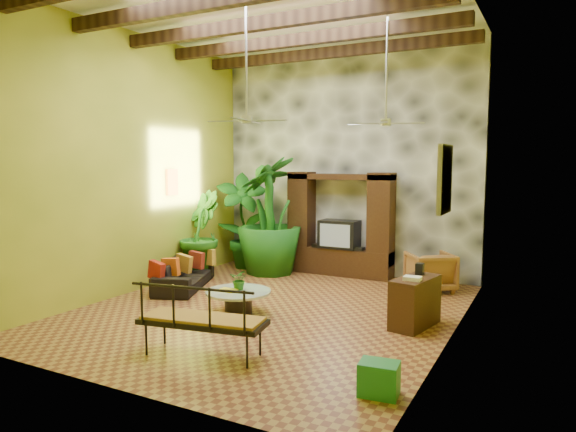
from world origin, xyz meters
The scene contains 23 objects.
ground centered at (0.00, 0.00, 0.00)m, with size 7.00×7.00×0.00m, color brown.
ceiling centered at (0.00, 0.00, 5.00)m, with size 6.00×7.00×0.02m, color silver.
back_wall centered at (0.00, 3.50, 2.50)m, with size 6.00×0.02×5.00m, color olive.
left_wall centered at (-3.00, 0.00, 2.50)m, with size 0.02×7.00×5.00m, color olive.
right_wall centered at (3.00, 0.00, 2.50)m, with size 0.02×7.00×5.00m, color olive.
stone_accent_wall centered at (0.00, 3.44, 2.50)m, with size 5.98×0.10×4.98m, color #383A3F.
ceiling_beams centered at (0.00, 0.00, 4.78)m, with size 5.95×5.36×0.22m.
entertainment_center centered at (0.00, 3.14, 0.97)m, with size 2.40×0.55×2.30m.
ceiling_fan_front centered at (-0.20, -0.40, 3.40)m, with size 1.28×1.28×1.86m.
ceiling_fan_back centered at (1.60, 1.20, 3.40)m, with size 1.28×1.28×1.86m.
wall_art_mask centered at (-2.96, 1.00, 2.10)m, with size 0.06×0.32×0.55m, color gold.
wall_art_painting centered at (2.96, -0.60, 2.30)m, with size 0.06×0.70×0.90m, color #26588E.
sofa centered at (-2.30, 0.54, 0.28)m, with size 1.92×0.75×0.56m, color black.
wicker_armchair centered at (2.13, 2.60, 0.38)m, with size 0.81×0.84×0.76m, color #986137.
tall_plant_a centered at (-2.30, 2.71, 1.14)m, with size 1.20×0.81×2.28m, color #165516.
tall_plant_b centered at (-2.65, 1.50, 0.96)m, with size 1.05×0.85×1.91m, color #246B1C.
tall_plant_c centered at (-1.45, 2.53, 1.32)m, with size 1.48×1.48×2.64m, color #195917.
coffee_table centered at (-0.34, -0.48, 0.26)m, with size 1.08×1.08×0.40m.
centerpiece_plant centered at (-0.36, -0.41, 0.57)m, with size 0.31×0.27×0.35m, color #205A17.
yellow_tray centered at (-0.48, -0.58, 0.42)m, with size 0.28×0.20×0.03m, color yellow.
iron_bench centered at (0.25, -2.30, 0.53)m, with size 1.75×0.88×0.57m.
side_console centered at (2.42, 0.24, 0.38)m, with size 0.43×0.96×0.76m, color #392412.
green_bin centered at (2.65, -2.28, 0.18)m, with size 0.42×0.32×0.37m, color #207A38.
Camera 1 is at (4.26, -7.47, 2.52)m, focal length 32.00 mm.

